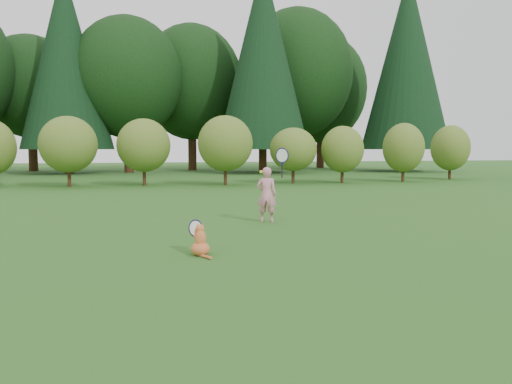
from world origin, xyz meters
name	(u,v)px	position (x,y,z in m)	size (l,w,h in m)	color
ground	(256,236)	(0.00, 0.00, 0.00)	(100.00, 100.00, 0.00)	#1E4914
shrub_row	(181,152)	(0.00, 13.00, 1.40)	(28.00, 3.00, 2.80)	#576A20
woodland_backdrop	(163,50)	(0.00, 23.00, 7.50)	(48.00, 10.00, 15.00)	black
child	(267,193)	(0.64, 1.58, 0.60)	(0.67, 0.42, 1.72)	pink
cat	(200,239)	(-1.15, -1.30, 0.23)	(0.31, 0.59, 0.62)	#BD5624
tennis_ball	(261,172)	(0.27, 0.69, 1.08)	(0.06, 0.06, 0.06)	yellow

